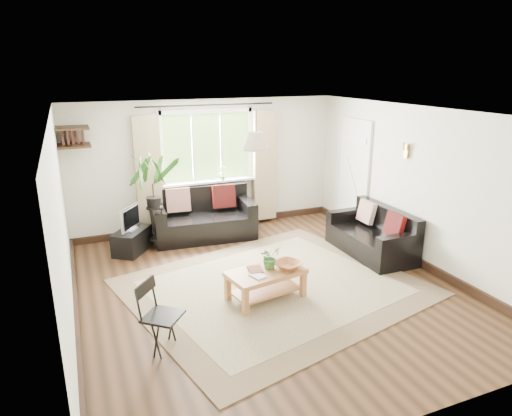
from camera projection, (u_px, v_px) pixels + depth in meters
name	position (u px, v px, depth m)	size (l,w,h in m)	color
floor	(267.00, 288.00, 6.34)	(5.50, 5.50, 0.00)	black
ceiling	(268.00, 113.00, 5.63)	(5.50, 5.50, 0.00)	white
wall_back	(207.00, 165.00, 8.41)	(5.00, 0.02, 2.40)	silver
wall_front	(410.00, 300.00, 3.56)	(5.00, 0.02, 2.40)	silver
wall_left	(62.00, 230.00, 5.07)	(0.02, 5.50, 2.40)	silver
wall_right	(419.00, 187.00, 6.90)	(0.02, 5.50, 2.40)	silver
rug	(274.00, 287.00, 6.34)	(3.72, 3.19, 0.02)	beige
window	(207.00, 147.00, 8.27)	(2.50, 0.16, 2.16)	white
door	(352.00, 176.00, 8.44)	(0.06, 0.96, 2.06)	silver
corner_shelf	(73.00, 137.00, 7.16)	(0.50, 0.50, 0.34)	black
pendant_lamp	(256.00, 137.00, 6.08)	(0.36, 0.36, 0.54)	beige
wall_sconce	(405.00, 149.00, 6.97)	(0.12, 0.12, 0.28)	beige
sofa_back	(204.00, 215.00, 8.11)	(1.76, 0.88, 0.83)	black
sofa_right	(371.00, 233.00, 7.40)	(0.77, 1.54, 0.73)	black
coffee_table	(266.00, 285.00, 5.98)	(1.00, 0.54, 0.41)	brown
table_plant	(270.00, 257.00, 5.96)	(0.27, 0.23, 0.30)	#366D2B
bowl	(288.00, 265.00, 5.98)	(0.35, 0.35, 0.09)	#9C5935
book_a	(253.00, 277.00, 5.72)	(0.15, 0.20, 0.02)	silver
book_b	(248.00, 270.00, 5.90)	(0.18, 0.24, 0.02)	brown
tv_stand	(132.00, 241.00, 7.53)	(0.71, 0.40, 0.38)	black
tv	(130.00, 218.00, 7.41)	(0.55, 0.18, 0.42)	#A5A5AA
palm_stand	(154.00, 203.00, 7.47)	(0.62, 0.62, 1.60)	black
folding_chair	(163.00, 317.00, 4.84)	(0.41, 0.41, 0.78)	black
sill_plant	(222.00, 173.00, 8.44)	(0.14, 0.10, 0.27)	#2D6023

